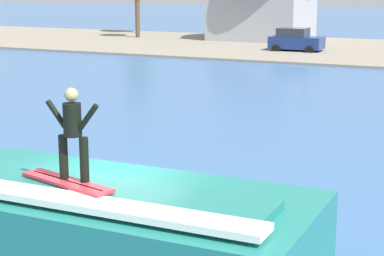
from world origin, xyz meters
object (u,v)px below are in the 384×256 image
object	(u,v)px
wave_crest	(107,229)
surfer	(73,129)
surfboard	(67,182)
car_near_shore	(296,40)

from	to	relation	value
wave_crest	surfer	xyz separation A→B (m)	(-0.39, -0.41, 1.91)
surfboard	surfer	distance (m)	0.96
car_near_shore	wave_crest	bearing A→B (deg)	-78.44
surfer	car_near_shore	world-z (taller)	surfer
surfboard	surfer	world-z (taller)	surfer
surfer	car_near_shore	size ratio (longest dim) A/B	0.42
wave_crest	car_near_shore	bearing A→B (deg)	101.56
surfboard	car_near_shore	bearing A→B (deg)	100.71
wave_crest	surfboard	xyz separation A→B (m)	(-0.51, -0.48, 0.96)
surfer	car_near_shore	distance (m)	40.20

